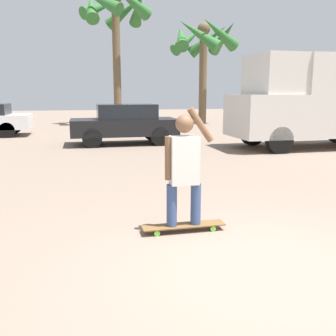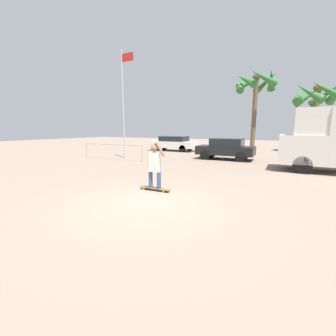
% 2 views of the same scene
% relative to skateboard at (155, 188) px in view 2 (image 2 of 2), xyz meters
% --- Properties ---
extents(ground_plane, '(80.00, 80.00, 0.00)m').
position_rel_skateboard_xyz_m(ground_plane, '(0.48, -1.33, -0.08)').
color(ground_plane, gray).
extents(skateboard, '(1.14, 0.23, 0.09)m').
position_rel_skateboard_xyz_m(skateboard, '(0.00, 0.00, 0.00)').
color(skateboard, brown).
rests_on(skateboard, ground_plane).
extents(person_skateboarder, '(0.66, 0.24, 1.60)m').
position_rel_skateboard_xyz_m(person_skateboarder, '(-0.00, -0.00, 0.86)').
color(person_skateboarder, '#384C7A').
rests_on(person_skateboarder, skateboard).
extents(parked_car_black, '(3.86, 1.75, 1.47)m').
position_rel_skateboard_xyz_m(parked_car_black, '(0.25, 9.20, 0.70)').
color(parked_car_black, black).
rests_on(parked_car_black, ground_plane).
extents(parked_car_white, '(4.57, 1.94, 1.41)m').
position_rel_skateboard_xyz_m(parked_car_white, '(-5.79, 13.15, 0.68)').
color(parked_car_white, black).
rests_on(parked_car_white, ground_plane).
extents(palm_tree_near_van, '(4.04, 4.32, 6.25)m').
position_rel_skateboard_xyz_m(palm_tree_near_van, '(6.04, 17.81, 4.86)').
color(palm_tree_near_van, brown).
rests_on(palm_tree_near_van, ground_plane).
extents(palm_tree_center_background, '(4.26, 4.40, 7.79)m').
position_rel_skateboard_xyz_m(palm_tree_center_background, '(0.82, 18.20, 6.28)').
color(palm_tree_center_background, brown).
rests_on(palm_tree_center_background, ground_plane).
extents(flagpole, '(1.03, 0.12, 7.38)m').
position_rel_skateboard_xyz_m(flagpole, '(-6.37, 6.48, 4.10)').
color(flagpole, '#B7B7BC').
rests_on(flagpole, ground_plane).
extents(plaza_railing_segment, '(5.04, 0.05, 1.08)m').
position_rel_skateboard_xyz_m(plaza_railing_segment, '(-6.75, 5.51, 0.84)').
color(plaza_railing_segment, '#99999E').
rests_on(plaza_railing_segment, ground_plane).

